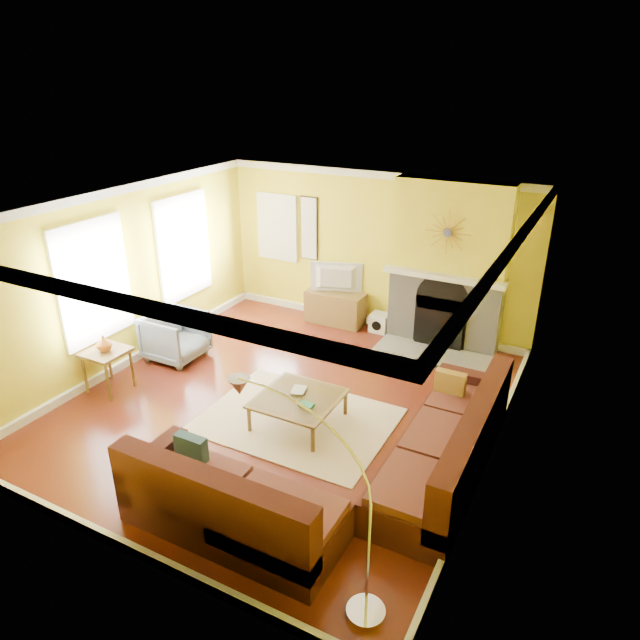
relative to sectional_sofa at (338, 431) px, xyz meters
The scene contains 27 objects.
floor 1.54m from the sectional_sofa, 144.69° to the left, with size 5.50×6.00×0.02m, color maroon.
ceiling 2.70m from the sectional_sofa, 144.69° to the left, with size 5.50×6.00×0.02m, color white.
wall_back 4.14m from the sectional_sofa, 107.27° to the left, with size 5.50×0.02×2.70m, color yellow.
wall_front 2.63m from the sectional_sofa, 119.05° to the right, with size 5.50×0.02×2.70m, color yellow.
wall_left 4.15m from the sectional_sofa, 167.89° to the left, with size 0.02×6.00×2.70m, color yellow.
wall_right 1.99m from the sectional_sofa, 28.58° to the left, with size 0.02×6.00×2.70m, color yellow.
baseboard 1.52m from the sectional_sofa, 144.69° to the left, with size 5.50×6.00×0.12m, color white, non-canonical shape.
crown_molding 2.64m from the sectional_sofa, 144.69° to the left, with size 5.50×6.00×0.12m, color white, non-canonical shape.
window_left_near 4.59m from the sectional_sofa, 151.26° to the left, with size 0.06×1.22×1.72m, color white.
window_left_far 4.07m from the sectional_sofa, behind, with size 0.06×1.22×1.72m, color white.
window_back 5.03m from the sectional_sofa, 129.13° to the left, with size 0.82×0.06×1.22m, color white.
wall_art 4.68m from the sectional_sofa, 122.67° to the left, with size 0.34×0.04×1.14m, color white.
fireplace 3.76m from the sectional_sofa, 87.65° to the left, with size 1.80×0.40×2.70m, color gray, non-canonical shape.
mantel 3.51m from the sectional_sofa, 87.48° to the left, with size 1.92×0.22×0.08m, color white.
hearth 3.13m from the sectional_sofa, 87.23° to the left, with size 1.80×0.70×0.06m, color gray.
sunburst 3.74m from the sectional_sofa, 87.49° to the left, with size 0.70×0.04×0.70m, color olive, non-canonical shape.
rug 1.10m from the sectional_sofa, 147.09° to the left, with size 2.40×1.80×0.02m, color beige.
sectional_sofa is the anchor object (origin of this frame).
coffee_table 0.98m from the sectional_sofa, 147.99° to the left, with size 1.01×1.01×0.40m, color white, non-canonical shape.
media_console 4.03m from the sectional_sofa, 116.57° to the left, with size 1.05×0.47×0.58m, color brown.
tv 4.04m from the sectional_sofa, 116.57° to the left, with size 0.92×0.12×0.53m, color black.
subwoofer 3.76m from the sectional_sofa, 104.67° to the left, with size 0.31×0.31×0.31m, color white.
armchair 3.61m from the sectional_sofa, 160.56° to the left, with size 0.81×0.83×0.76m, color gray.
side_table 3.60m from the sectional_sofa, behind, with size 0.56×0.56×0.61m, color brown, non-canonical shape.
vase 3.61m from the sectional_sofa, behind, with size 0.22×0.22×0.23m, color orange.
book 1.13m from the sectional_sofa, 147.72° to the left, with size 0.18×0.24×0.02m, color white.
arc_lamp 1.87m from the sectional_sofa, 71.54° to the right, with size 1.27×0.36×1.96m, color silver, non-canonical shape.
Camera 1 is at (3.53, -5.72, 4.21)m, focal length 32.00 mm.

